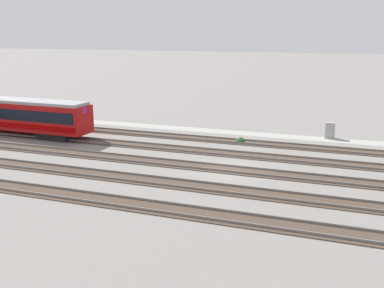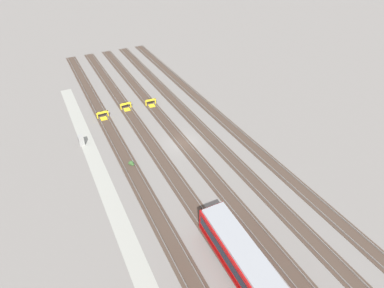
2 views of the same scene
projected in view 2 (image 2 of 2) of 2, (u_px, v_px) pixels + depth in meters
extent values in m
plane|color=gray|center=(183.00, 143.00, 45.59)|extent=(400.00, 400.00, 0.00)
cube|color=#9E9E93|center=(98.00, 169.00, 40.78)|extent=(54.00, 2.00, 0.01)
cube|color=#47382D|center=(127.00, 160.00, 42.26)|extent=(90.00, 2.23, 0.06)
cube|color=slate|center=(131.00, 158.00, 42.46)|extent=(90.00, 0.07, 0.15)
cube|color=slate|center=(121.00, 161.00, 41.93)|extent=(90.00, 0.07, 0.15)
cube|color=#47382D|center=(156.00, 151.00, 43.91)|extent=(90.00, 2.24, 0.06)
cube|color=slate|center=(160.00, 149.00, 44.12)|extent=(90.00, 0.07, 0.15)
cube|color=slate|center=(151.00, 152.00, 43.58)|extent=(90.00, 0.07, 0.15)
cube|color=#47382D|center=(183.00, 143.00, 45.57)|extent=(90.00, 2.24, 0.06)
cube|color=slate|center=(187.00, 141.00, 45.78)|extent=(90.00, 0.07, 0.15)
cube|color=slate|center=(179.00, 144.00, 45.24)|extent=(90.00, 0.07, 0.15)
cube|color=#47382D|center=(208.00, 135.00, 47.23)|extent=(90.00, 2.23, 0.06)
cube|color=slate|center=(212.00, 133.00, 47.43)|extent=(90.00, 0.07, 0.15)
cube|color=slate|center=(204.00, 136.00, 46.90)|extent=(90.00, 0.07, 0.15)
cube|color=#47382D|center=(232.00, 128.00, 48.88)|extent=(90.00, 2.23, 0.06)
cube|color=slate|center=(235.00, 126.00, 49.09)|extent=(90.00, 0.07, 0.15)
cube|color=slate|center=(228.00, 129.00, 48.55)|extent=(90.00, 0.07, 0.15)
cube|color=black|center=(263.00, 287.00, 25.23)|extent=(17.35, 3.29, 1.08)
cube|color=#999BA0|center=(265.00, 280.00, 24.53)|extent=(17.52, 2.97, 0.30)
cube|color=#B21E99|center=(211.00, 208.00, 31.27)|extent=(0.10, 0.70, 0.56)
cube|color=black|center=(226.00, 249.00, 30.46)|extent=(3.66, 2.33, 0.70)
cube|color=yellow|center=(108.00, 114.00, 51.49)|extent=(0.19, 0.19, 1.15)
cube|color=yellow|center=(97.00, 116.00, 50.87)|extent=(0.19, 0.19, 1.15)
cube|color=yellow|center=(102.00, 113.00, 50.92)|extent=(0.32, 2.01, 0.30)
cube|color=yellow|center=(104.00, 119.00, 51.07)|extent=(1.14, 1.12, 0.18)
cube|color=black|center=(102.00, 112.00, 51.05)|extent=(0.14, 0.60, 0.44)
cube|color=yellow|center=(131.00, 105.00, 53.92)|extent=(0.19, 0.19, 1.15)
cube|color=yellow|center=(121.00, 107.00, 53.30)|extent=(0.19, 0.19, 1.15)
cube|color=yellow|center=(125.00, 104.00, 53.36)|extent=(0.32, 2.01, 0.30)
cube|color=yellow|center=(127.00, 110.00, 53.50)|extent=(1.14, 1.12, 0.18)
cube|color=black|center=(125.00, 103.00, 53.49)|extent=(0.14, 0.60, 0.44)
cube|color=yellow|center=(155.00, 101.00, 55.01)|extent=(0.19, 0.19, 1.15)
cube|color=yellow|center=(146.00, 103.00, 54.41)|extent=(0.19, 0.19, 1.15)
cube|color=yellow|center=(150.00, 100.00, 54.46)|extent=(0.34, 2.01, 0.30)
cube|color=yellow|center=(152.00, 106.00, 54.60)|extent=(1.15, 1.13, 0.18)
cube|color=black|center=(150.00, 100.00, 54.59)|extent=(0.15, 0.61, 0.44)
cube|color=#9E9E99|center=(81.00, 140.00, 44.79)|extent=(0.90, 0.70, 1.60)
cube|color=#333338|center=(78.00, 140.00, 44.52)|extent=(0.70, 0.04, 0.36)
sphere|color=#38602D|center=(131.00, 163.00, 41.42)|extent=(0.64, 0.64, 0.64)
sphere|color=#38602D|center=(133.00, 164.00, 41.31)|extent=(0.44, 0.44, 0.44)
sphere|color=#38602D|center=(129.00, 163.00, 41.59)|extent=(0.36, 0.36, 0.36)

